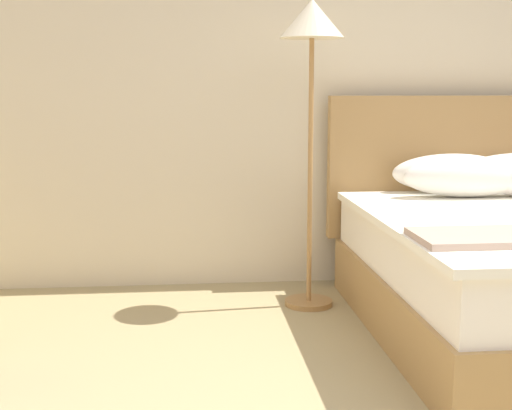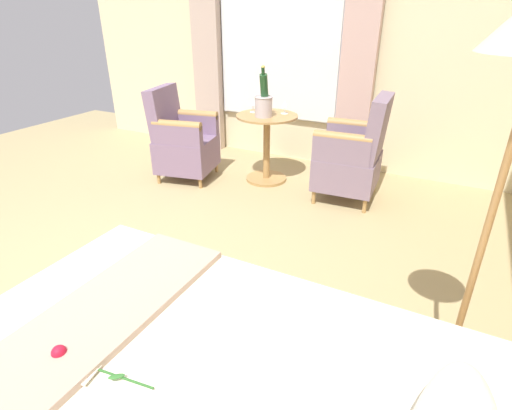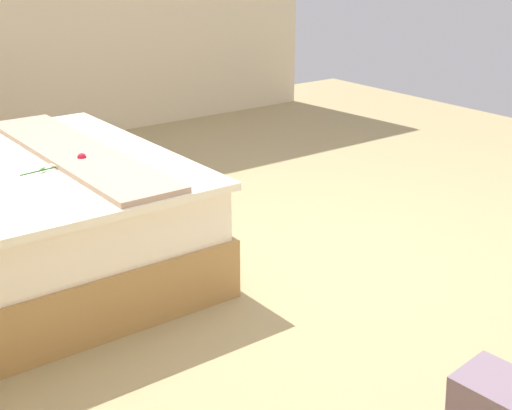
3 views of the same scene
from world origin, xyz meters
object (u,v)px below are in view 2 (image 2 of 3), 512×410
object	(u,v)px
champagne_bucket	(264,102)
wine_glass_near_edge	(253,102)
wine_glass_near_bucket	(285,105)
armchair_by_window	(354,156)
armchair_facing_bed	(182,141)
side_table_round	(267,144)

from	to	relation	value
champagne_bucket	wine_glass_near_edge	xyz separation A→B (m)	(-0.11, -0.18, -0.04)
champagne_bucket	wine_glass_near_bucket	bearing A→B (deg)	145.48
champagne_bucket	armchair_by_window	world-z (taller)	champagne_bucket
armchair_facing_bed	wine_glass_near_bucket	bearing A→B (deg)	115.79
wine_glass_near_edge	armchair_facing_bed	distance (m)	0.85
champagne_bucket	armchair_facing_bed	distance (m)	0.97
side_table_round	wine_glass_near_edge	xyz separation A→B (m)	(-0.04, -0.18, 0.41)
champagne_bucket	armchair_facing_bed	xyz separation A→B (m)	(0.26, -0.83, -0.44)
champagne_bucket	wine_glass_near_edge	size ratio (longest dim) A/B	3.45
armchair_facing_bed	wine_glass_near_edge	bearing A→B (deg)	119.96
armchair_by_window	armchair_facing_bed	world-z (taller)	armchair_by_window
wine_glass_near_edge	side_table_round	bearing A→B (deg)	78.58
wine_glass_near_bucket	wine_glass_near_edge	size ratio (longest dim) A/B	0.90
side_table_round	champagne_bucket	size ratio (longest dim) A/B	1.44
side_table_round	armchair_by_window	world-z (taller)	armchair_by_window
wine_glass_near_bucket	armchair_by_window	xyz separation A→B (m)	(0.18, 0.79, -0.36)
armchair_by_window	armchair_facing_bed	distance (m)	1.78
wine_glass_near_bucket	wine_glass_near_edge	bearing A→B (deg)	-73.77
wine_glass_near_edge	armchair_facing_bed	xyz separation A→B (m)	(0.37, -0.65, -0.40)
wine_glass_near_bucket	wine_glass_near_edge	xyz separation A→B (m)	(0.09, -0.32, 0.02)
wine_glass_near_edge	armchair_by_window	xyz separation A→B (m)	(0.09, 1.10, -0.37)
champagne_bucket	armchair_facing_bed	world-z (taller)	champagne_bucket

